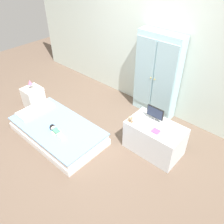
{
  "coord_description": "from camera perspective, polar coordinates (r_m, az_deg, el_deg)",
  "views": [
    {
      "loc": [
        2.14,
        -1.92,
        2.76
      ],
      "look_at": [
        0.17,
        0.3,
        0.54
      ],
      "focal_mm": 36.64,
      "sensor_mm": 36.0,
      "label": 1
    }
  ],
  "objects": [
    {
      "name": "bed",
      "position": [
        4.1,
        -13.38,
        -4.58
      ],
      "size": [
        1.66,
        0.91,
        0.24
      ],
      "color": "white",
      "rests_on": "ground_plane"
    },
    {
      "name": "tv_stand",
      "position": [
        3.7,
        10.55,
        -6.42
      ],
      "size": [
        0.87,
        0.53,
        0.52
      ],
      "primitive_type": "cube",
      "color": "silver",
      "rests_on": "ground_plane"
    },
    {
      "name": "table_lamp",
      "position": [
        4.77,
        -19.78,
        6.87
      ],
      "size": [
        0.1,
        0.1,
        0.19
      ],
      "color": "#B7B2AD",
      "rests_on": "nightstand"
    },
    {
      "name": "nightstand",
      "position": [
        4.93,
        -18.99,
        3.49
      ],
      "size": [
        0.35,
        0.35,
        0.42
      ],
      "primitive_type": "cube",
      "color": "white",
      "rests_on": "ground_plane"
    },
    {
      "name": "rocking_horse_toy",
      "position": [
        3.52,
        4.76,
        -1.7
      ],
      "size": [
        0.1,
        0.04,
        0.12
      ],
      "color": "#8E6642",
      "rests_on": "tv_stand"
    },
    {
      "name": "book_purple",
      "position": [
        3.43,
        10.87,
        -4.71
      ],
      "size": [
        0.12,
        0.11,
        0.01
      ],
      "primitive_type": "cube",
      "color": "#8E51B2",
      "rests_on": "tv_stand"
    },
    {
      "name": "pillow",
      "position": [
        4.45,
        -18.55,
        0.53
      ],
      "size": [
        0.32,
        0.65,
        0.05
      ],
      "primitive_type": "cube",
      "color": "silver",
      "rests_on": "bed"
    },
    {
      "name": "wardrobe",
      "position": [
        4.29,
        11.12,
        8.85
      ],
      "size": [
        0.83,
        0.28,
        1.58
      ],
      "color": "silver",
      "rests_on": "ground_plane"
    },
    {
      "name": "back_wall",
      "position": [
        4.33,
        10.12,
        17.31
      ],
      "size": [
        6.4,
        0.05,
        2.7
      ],
      "primitive_type": "cube",
      "color": "silver",
      "rests_on": "ground_plane"
    },
    {
      "name": "ground_plane",
      "position": [
        3.99,
        -4.64,
        -7.26
      ],
      "size": [
        10.0,
        10.0,
        0.02
      ],
      "primitive_type": "cube",
      "color": "brown"
    },
    {
      "name": "doll",
      "position": [
        3.88,
        -14.09,
        -4.32
      ],
      "size": [
        0.39,
        0.14,
        0.1
      ],
      "color": "#4CA375",
      "rests_on": "bed"
    },
    {
      "name": "tv_monitor",
      "position": [
        3.55,
        10.7,
        -0.26
      ],
      "size": [
        0.28,
        0.1,
        0.24
      ],
      "color": "#99999E",
      "rests_on": "tv_stand"
    }
  ]
}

